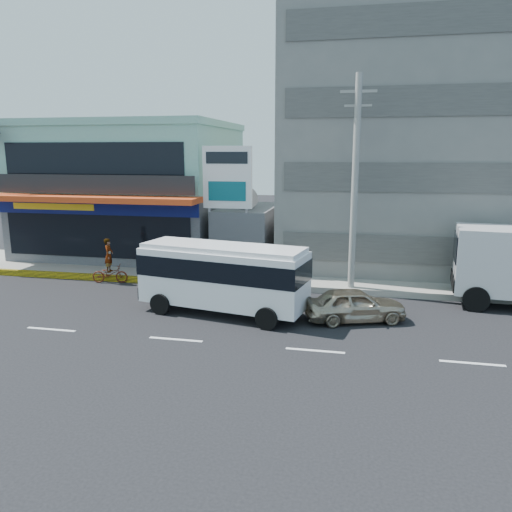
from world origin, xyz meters
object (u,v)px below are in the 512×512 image
at_px(concrete_building, 429,145).
at_px(utility_pole_near, 355,184).
at_px(sedan, 355,305).
at_px(billboard, 227,185).
at_px(satellite_dish, 245,207).
at_px(minibus, 223,273).
at_px(motorcycle_rider, 110,268).
at_px(shop_building, 134,193).

relative_size(concrete_building, utility_pole_near, 1.60).
xyz_separation_m(utility_pole_near, sedan, (0.25, -4.02, -4.48)).
height_order(billboard, sedan, billboard).
bearing_deg(billboard, concrete_building, 28.92).
relative_size(satellite_dish, utility_pole_near, 0.15).
relative_size(minibus, sedan, 1.83).
xyz_separation_m(sedan, motorcycle_rider, (-12.39, 3.42, 0.09)).
xyz_separation_m(satellite_dish, sedan, (6.25, -7.62, -2.90)).
height_order(utility_pole_near, motorcycle_rider, utility_pole_near).
bearing_deg(utility_pole_near, shop_building, 154.94).
xyz_separation_m(satellite_dish, utility_pole_near, (6.00, -3.60, 1.57)).
bearing_deg(utility_pole_near, sedan, -86.51).
height_order(satellite_dish, motorcycle_rider, satellite_dish).
bearing_deg(satellite_dish, billboard, -105.52).
distance_m(satellite_dish, motorcycle_rider, 7.95).
bearing_deg(motorcycle_rider, concrete_building, 26.93).
distance_m(concrete_building, minibus, 15.82).
xyz_separation_m(satellite_dish, minibus, (0.90, -7.81, -1.85)).
relative_size(shop_building, billboard, 1.80).
relative_size(minibus, motorcycle_rider, 3.13).
height_order(utility_pole_near, minibus, utility_pole_near).
xyz_separation_m(satellite_dish, motorcycle_rider, (-6.14, -4.20, -2.81)).
bearing_deg(concrete_building, minibus, -127.63).
bearing_deg(motorcycle_rider, minibus, -27.17).
bearing_deg(billboard, motorcycle_rider, -156.95).
xyz_separation_m(satellite_dish, billboard, (-0.50, -1.80, 1.35)).
relative_size(concrete_building, billboard, 2.32).
distance_m(minibus, motorcycle_rider, 7.97).
distance_m(sedan, motorcycle_rider, 12.85).
height_order(billboard, utility_pole_near, utility_pole_near).
bearing_deg(satellite_dish, sedan, -50.68).
distance_m(concrete_building, sedan, 13.76).
height_order(shop_building, utility_pole_near, utility_pole_near).
relative_size(shop_building, minibus, 1.72).
xyz_separation_m(billboard, utility_pole_near, (6.50, -1.80, 0.22)).
xyz_separation_m(minibus, motorcycle_rider, (-7.04, 3.61, -0.97)).
height_order(concrete_building, billboard, concrete_building).
height_order(billboard, motorcycle_rider, billboard).
bearing_deg(concrete_building, billboard, -151.08).
xyz_separation_m(billboard, minibus, (1.40, -6.01, -3.20)).
height_order(shop_building, concrete_building, concrete_building).
bearing_deg(sedan, minibus, 73.70).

